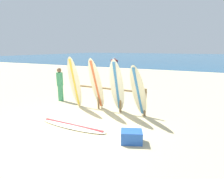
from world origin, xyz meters
TOP-DOWN VIEW (x-y plane):
  - ground_plane at (0.00, 0.00)m, footprint 120.00×120.00m
  - ocean_water at (0.00, 58.00)m, footprint 120.00×80.00m
  - surfboard_rack at (0.38, 1.88)m, footprint 3.23×0.09m
  - surfboard_leaning_far_left at (-1.11, 1.52)m, footprint 0.57×0.77m
  - surfboard_leaning_left at (-0.07, 1.62)m, footprint 0.56×1.11m
  - surfboard_leaning_center_left at (0.86, 1.61)m, footprint 0.67×1.12m
  - surfboard_leaning_center at (1.76, 1.54)m, footprint 0.75×1.08m
  - surfboard_lying_on_sand at (-0.08, -0.09)m, footprint 2.63×0.55m
  - beachgoer_standing at (-2.51, 2.17)m, footprint 0.28×0.23m
  - small_boat_offshore at (-11.61, 29.17)m, footprint 2.00×1.95m
  - cooler_box at (2.11, -0.25)m, footprint 0.70×0.59m

SIDE VIEW (x-z plane):
  - ground_plane at x=0.00m, z-range 0.00..0.00m
  - ocean_water at x=0.00m, z-range 0.00..0.01m
  - surfboard_lying_on_sand at x=-0.08m, z-range -0.01..0.08m
  - cooler_box at x=2.11m, z-range 0.00..0.36m
  - small_boat_offshore at x=-11.61m, z-range -0.10..0.61m
  - surfboard_rack at x=0.38m, z-range 0.15..1.27m
  - beachgoer_standing at x=-2.51m, z-range 0.09..1.78m
  - surfboard_leaning_center at x=1.76m, z-range 0.00..2.10m
  - surfboard_leaning_center_left at x=0.86m, z-range 0.00..2.26m
  - surfboard_leaning_left at x=-0.07m, z-range 0.00..2.29m
  - surfboard_leaning_far_left at x=-1.11m, z-range 0.00..2.31m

